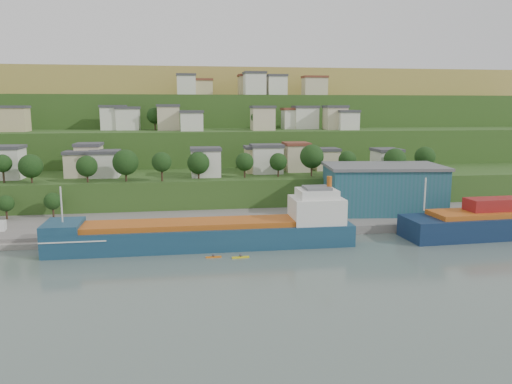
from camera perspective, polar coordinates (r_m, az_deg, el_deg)
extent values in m
plane|color=#4D5E56|center=(101.17, -5.46, -7.74)|extent=(500.00, 500.00, 0.00)
cube|color=slate|center=(130.45, 2.66, -3.72)|extent=(220.00, 26.00, 4.00)
cube|color=#284719|center=(155.47, -6.62, -1.59)|extent=(260.00, 32.00, 20.00)
cube|color=#284719|center=(184.98, -6.95, 0.21)|extent=(280.00, 32.00, 44.00)
cube|color=#284719|center=(214.63, -7.20, 1.51)|extent=(300.00, 32.00, 70.00)
cube|color=#A2953D|center=(288.06, -7.58, 3.58)|extent=(360.00, 120.00, 96.00)
cube|color=silver|center=(158.76, -26.76, 2.89)|extent=(9.65, 8.47, 8.59)
cube|color=#3F3F44|center=(158.36, -26.89, 4.60)|extent=(10.25, 9.07, 0.90)
cube|color=beige|center=(155.07, -19.47, 2.89)|extent=(7.90, 7.41, 6.71)
cube|color=#3F3F44|center=(154.70, -19.55, 4.29)|extent=(8.50, 8.01, 0.90)
cube|color=beige|center=(159.72, -18.50, 3.47)|extent=(7.16, 8.79, 8.62)
cube|color=#3F3F44|center=(159.31, -18.59, 5.17)|extent=(7.76, 9.39, 0.90)
cube|color=silver|center=(152.62, -16.91, 2.96)|extent=(8.28, 8.24, 6.91)
cube|color=#3F3F44|center=(152.24, -16.98, 4.42)|extent=(8.88, 8.84, 0.90)
cube|color=silver|center=(147.58, -5.76, 3.27)|extent=(8.38, 7.57, 7.68)
cube|color=#3F3F44|center=(147.17, -5.79, 4.93)|extent=(8.98, 8.17, 0.90)
cube|color=tan|center=(156.38, 0.55, 3.62)|extent=(9.65, 7.26, 7.40)
cube|color=#3F3F44|center=(156.00, 0.56, 5.14)|extent=(10.25, 7.86, 0.90)
cube|color=silver|center=(154.27, 1.23, 3.66)|extent=(9.21, 7.20, 8.04)
cube|color=#3F3F44|center=(153.86, 1.23, 5.31)|extent=(9.81, 7.80, 0.90)
cube|color=beige|center=(159.78, 4.62, 3.88)|extent=(7.22, 8.57, 8.29)
cube|color=brown|center=(159.38, 4.64, 5.52)|extent=(7.82, 9.17, 0.90)
cube|color=beige|center=(164.07, 7.98, 3.61)|extent=(7.58, 7.11, 6.22)
cube|color=#3F3F44|center=(163.73, 8.01, 4.84)|extent=(8.18, 7.71, 0.90)
cube|color=silver|center=(161.43, 14.68, 3.35)|extent=(7.36, 8.98, 6.59)
cube|color=#3F3F44|center=(161.08, 14.74, 4.68)|extent=(7.96, 9.58, 0.90)
cube|color=tan|center=(189.61, -25.92, 7.43)|extent=(8.92, 7.35, 7.86)
cube|color=#3F3F44|center=(189.56, -26.02, 8.75)|extent=(9.52, 7.95, 0.90)
cube|color=silver|center=(189.60, -15.96, 8.05)|extent=(8.55, 7.11, 8.05)
cube|color=#3F3F44|center=(189.55, -16.02, 9.40)|extent=(9.15, 7.71, 0.90)
cube|color=silver|center=(188.49, -14.40, 8.03)|extent=(8.00, 7.61, 7.56)
cube|color=#3F3F44|center=(188.43, -14.46, 9.32)|extent=(8.60, 8.21, 0.90)
cube|color=beige|center=(183.55, -9.94, 8.27)|extent=(7.73, 8.45, 8.30)
cube|color=#3F3F44|center=(183.50, -9.98, 9.71)|extent=(8.33, 9.05, 0.90)
cube|color=silver|center=(176.91, -7.36, 7.95)|extent=(7.74, 7.28, 6.22)
cube|color=#3F3F44|center=(176.84, -7.39, 9.10)|extent=(8.34, 7.88, 0.90)
cube|color=beige|center=(180.42, 0.77, 8.32)|extent=(7.91, 7.67, 7.85)
cube|color=#3F3F44|center=(180.37, 0.77, 9.71)|extent=(8.51, 8.27, 0.90)
cube|color=silver|center=(191.78, 4.15, 8.26)|extent=(7.12, 7.33, 7.07)
cube|color=brown|center=(191.73, 4.17, 9.45)|extent=(7.72, 7.93, 0.90)
cube|color=silver|center=(191.72, 5.67, 8.36)|extent=(8.83, 7.07, 7.87)
cube|color=#3F3F44|center=(191.67, 5.69, 9.67)|extent=(9.43, 7.67, 0.90)
cube|color=beige|center=(188.64, 9.03, 8.28)|extent=(7.60, 7.54, 7.95)
cube|color=#3F3F44|center=(188.59, 9.06, 9.62)|extent=(8.20, 8.14, 0.90)
cube|color=silver|center=(187.96, 10.31, 7.98)|extent=(7.22, 8.24, 6.27)
cube|color=#3F3F44|center=(187.89, 10.34, 9.07)|extent=(7.82, 8.84, 0.90)
cube|color=silver|center=(212.75, -7.97, 11.94)|extent=(7.54, 7.36, 7.87)
cube|color=#3F3F44|center=(212.97, -8.00, 13.12)|extent=(8.14, 7.96, 0.90)
cube|color=tan|center=(215.96, -6.19, 11.71)|extent=(8.50, 8.35, 6.10)
cube|color=brown|center=(216.12, -6.21, 12.63)|extent=(9.10, 8.95, 0.90)
cube|color=tan|center=(217.22, -0.71, 12.00)|extent=(9.60, 7.69, 7.98)
cube|color=brown|center=(217.44, -0.71, 13.16)|extent=(10.20, 8.29, 0.90)
cube|color=silver|center=(209.47, -0.17, 12.17)|extent=(8.52, 8.25, 8.59)
cube|color=#3F3F44|center=(209.73, -0.17, 13.46)|extent=(9.12, 8.85, 0.90)
cube|color=silver|center=(213.95, 2.35, 11.99)|extent=(7.77, 8.16, 7.73)
cube|color=#3F3F44|center=(214.17, 2.36, 13.14)|extent=(8.37, 8.76, 0.90)
cube|color=beige|center=(223.44, 6.70, 11.83)|extent=(9.95, 7.42, 7.66)
cube|color=brown|center=(223.65, 6.73, 12.92)|extent=(10.55, 8.02, 0.90)
cylinder|color=#382619|center=(150.77, -26.89, 1.69)|extent=(0.50, 0.50, 3.97)
sphere|color=black|center=(150.41, -26.99, 2.94)|extent=(4.84, 4.84, 4.84)
cylinder|color=#382619|center=(147.17, -24.26, 1.49)|extent=(0.50, 0.50, 2.86)
sphere|color=black|center=(146.80, -24.35, 2.72)|extent=(6.33, 6.33, 6.33)
cylinder|color=#382619|center=(143.03, -18.71, 1.62)|extent=(0.50, 0.50, 2.85)
sphere|color=black|center=(142.67, -18.77, 2.81)|extent=(5.74, 5.74, 5.74)
cylinder|color=#382619|center=(141.83, -14.63, 1.86)|extent=(0.50, 0.50, 3.35)
sphere|color=black|center=(141.41, -14.69, 3.31)|extent=(7.05, 7.05, 7.05)
cylinder|color=#382619|center=(139.90, -10.69, 2.00)|extent=(0.50, 0.50, 3.86)
sphere|color=black|center=(139.50, -10.74, 3.40)|extent=(5.44, 5.44, 5.44)
cylinder|color=#382619|center=(143.29, -6.58, 2.07)|extent=(0.50, 0.50, 2.80)
sphere|color=black|center=(142.91, -6.60, 3.32)|extent=(6.33, 6.33, 6.33)
cylinder|color=#382619|center=(144.63, -1.31, 2.28)|extent=(0.50, 0.50, 3.14)
sphere|color=black|center=(144.27, -1.31, 3.47)|extent=(5.29, 5.29, 5.29)
cylinder|color=#382619|center=(146.25, 2.56, 2.33)|extent=(0.50, 0.50, 3.04)
sphere|color=black|center=(145.90, 2.57, 3.47)|extent=(5.16, 5.16, 5.16)
cylinder|color=#382619|center=(148.42, 6.37, 2.57)|extent=(0.50, 0.50, 3.96)
sphere|color=black|center=(147.99, 6.40, 4.07)|extent=(7.01, 7.01, 7.01)
cylinder|color=#382619|center=(151.38, 10.37, 2.48)|extent=(0.50, 0.50, 3.30)
sphere|color=black|center=(151.03, 10.40, 3.65)|extent=(5.29, 5.29, 5.29)
cylinder|color=#382619|center=(153.49, 15.54, 2.36)|extent=(0.50, 0.50, 3.16)
sphere|color=black|center=(153.12, 15.59, 3.61)|extent=(6.55, 6.55, 6.55)
cylinder|color=#382619|center=(161.28, 18.68, 2.60)|extent=(0.50, 0.50, 3.53)
sphere|color=black|center=(160.92, 18.74, 3.83)|extent=(6.23, 6.23, 6.23)
cylinder|color=#382619|center=(189.58, 1.60, 7.69)|extent=(0.50, 0.50, 3.24)
sphere|color=black|center=(189.50, 1.60, 8.56)|extent=(4.64, 4.64, 4.64)
cylinder|color=#382619|center=(178.92, 0.13, 7.59)|extent=(0.50, 0.50, 3.38)
sphere|color=black|center=(178.83, 0.13, 8.53)|extent=(4.46, 4.46, 4.46)
cylinder|color=#382619|center=(176.56, -7.61, 7.37)|extent=(0.50, 0.50, 2.70)
sphere|color=black|center=(176.48, -7.63, 8.30)|extent=(5.53, 5.53, 5.53)
cylinder|color=#382619|center=(186.07, -11.46, 7.51)|extent=(0.50, 0.50, 3.56)
sphere|color=black|center=(185.99, -11.50, 8.55)|extent=(5.82, 5.82, 5.82)
cube|color=#15354E|center=(110.03, -6.04, -5.55)|extent=(65.76, 10.35, 6.58)
cube|color=#AB5116|center=(109.02, -7.06, -3.62)|extent=(48.85, 8.46, 1.13)
cube|color=#15354E|center=(111.68, -21.20, -3.70)|extent=(7.52, 10.33, 1.88)
cube|color=silver|center=(112.51, 6.93, -2.03)|extent=(11.27, 9.40, 5.64)
cube|color=silver|center=(111.81, 6.97, -0.14)|extent=(8.46, 7.52, 1.88)
cube|color=#595B5E|center=(111.61, 6.98, 0.48)|extent=(5.64, 5.64, 0.56)
cylinder|color=#AB5116|center=(112.22, 8.38, 1.08)|extent=(1.13, 1.13, 2.82)
cylinder|color=silver|center=(110.74, -21.35, -1.33)|extent=(0.34, 0.34, 7.51)
cube|color=silver|center=(111.57, -19.72, -4.71)|extent=(13.15, 10.62, 0.23)
cylinder|color=silver|center=(121.13, 18.75, -0.25)|extent=(0.36, 0.36, 7.67)
cube|color=maroon|center=(130.54, 25.54, -1.27)|extent=(13.36, 6.02, 2.85)
cube|color=#205560|center=(140.28, 14.29, 0.27)|extent=(31.83, 21.24, 12.00)
cube|color=#595B5E|center=(139.41, 14.40, 2.87)|extent=(32.93, 22.35, 0.80)
cube|color=orange|center=(102.57, -4.88, -7.41)|extent=(3.23, 0.66, 0.24)
sphere|color=#3F3F44|center=(102.45, -4.88, -7.20)|extent=(0.56, 0.56, 0.56)
cube|color=gold|center=(102.06, -1.78, -7.46)|extent=(3.57, 0.85, 0.27)
sphere|color=#3F3F44|center=(101.93, -1.78, -7.22)|extent=(0.62, 0.62, 0.62)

